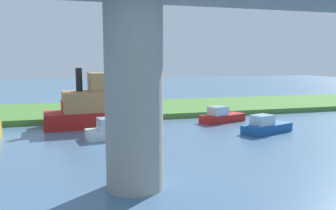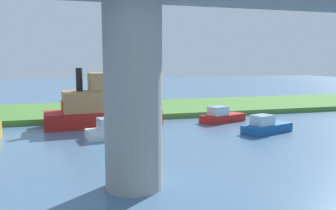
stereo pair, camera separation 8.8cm
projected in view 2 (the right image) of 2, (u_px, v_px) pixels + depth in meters
ground_plane at (139, 120)px, 32.22m from camera, size 160.00×160.00×0.00m
grassy_bank at (128, 109)px, 37.90m from camera, size 80.00×12.00×0.50m
bridge_pylon at (133, 95)px, 14.73m from camera, size 2.47×2.47×8.12m
person_on_bank at (139, 104)px, 34.37m from camera, size 0.51×0.51×1.39m
mooring_post at (108, 109)px, 33.11m from camera, size 0.20×0.20×0.80m
motorboat_white at (115, 130)px, 25.04m from camera, size 4.60×2.28×1.47m
motorboat_red at (222, 116)px, 31.33m from camera, size 4.58×2.85×1.44m
houseboat_blue at (266, 126)px, 26.63m from camera, size 4.52×2.82×1.42m
pontoon_yellow at (107, 104)px, 29.67m from camera, size 9.73×3.72×4.89m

